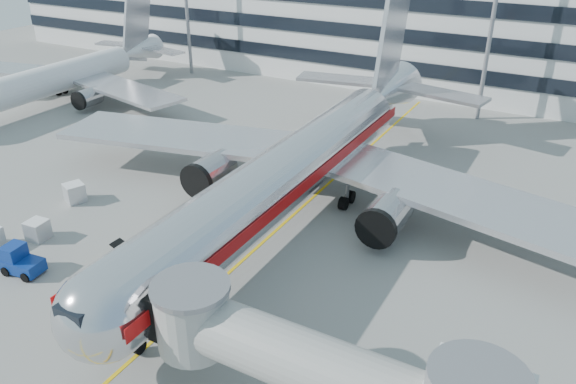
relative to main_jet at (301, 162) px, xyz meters
The scene contains 11 objects.
ground 12.46m from the main_jet, 90.00° to the right, with size 180.00×180.00×0.00m, color gray.
lead_in_line 4.57m from the main_jet, 90.00° to the right, with size 0.25×70.00×0.01m, color yellow.
main_jet is the anchor object (origin of this frame).
jet_bridge 23.18m from the main_jet, 58.30° to the right, with size 17.80×4.50×7.00m.
terminal 46.36m from the main_jet, 90.00° to the left, with size 150.00×24.25×15.60m.
second_jet 42.57m from the main_jet, 164.91° to the left, with size 38.21×36.52×12.04m.
belt_loader 15.46m from the main_jet, 113.55° to the right, with size 4.14×1.61×1.97m.
baggage_tug 21.96m from the main_jet, 125.58° to the right, with size 2.94×2.05×2.08m.
cargo_container_right 19.80m from the main_jet, 154.75° to the right, with size 2.00×2.00×1.63m.
cargo_container_front 21.07m from the main_jet, 137.39° to the right, with size 1.55×1.55×1.54m.
ramp_worker 12.98m from the main_jet, 120.20° to the right, with size 0.75×0.49×2.06m, color #CCFF1A.
Camera 1 is at (19.27, -25.24, 22.72)m, focal length 35.00 mm.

